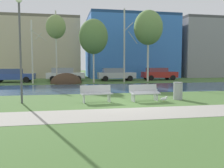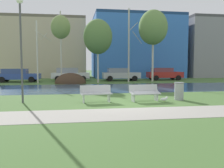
{
  "view_description": "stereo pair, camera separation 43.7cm",
  "coord_description": "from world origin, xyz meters",
  "px_view_note": "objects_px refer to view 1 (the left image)",
  "views": [
    {
      "loc": [
        -2.76,
        -11.25,
        1.92
      ],
      "look_at": [
        -0.44,
        0.87,
        0.91
      ],
      "focal_mm": 37.99,
      "sensor_mm": 36.0,
      "label": 1
    },
    {
      "loc": [
        -2.33,
        -11.33,
        1.92
      ],
      "look_at": [
        -0.44,
        0.87,
        0.91
      ],
      "focal_mm": 37.99,
      "sensor_mm": 36.0,
      "label": 2
    }
  ],
  "objects_px": {
    "streetlamp": "(20,32)",
    "parked_sedan_second_white": "(65,74)",
    "parked_van_nearest_blue": "(12,75)",
    "parked_wagon_fourth_red": "(159,74)",
    "bench_right": "(144,92)",
    "parked_hatch_third_silver": "(116,74)",
    "bench_left": "(96,93)",
    "seagull": "(164,99)",
    "trash_bin": "(178,91)"
  },
  "relations": [
    {
      "from": "parked_van_nearest_blue",
      "to": "parked_wagon_fourth_red",
      "type": "relative_size",
      "value": 1.08
    },
    {
      "from": "bench_left",
      "to": "streetlamp",
      "type": "xyz_separation_m",
      "value": [
        -3.69,
        0.45,
        3.03
      ]
    },
    {
      "from": "bench_right",
      "to": "seagull",
      "type": "xyz_separation_m",
      "value": [
        0.98,
        -0.3,
        -0.34
      ]
    },
    {
      "from": "bench_right",
      "to": "parked_hatch_third_silver",
      "type": "xyz_separation_m",
      "value": [
        1.74,
        15.88,
        0.33
      ]
    },
    {
      "from": "bench_left",
      "to": "parked_van_nearest_blue",
      "type": "distance_m",
      "value": 17.16
    },
    {
      "from": "bench_left",
      "to": "seagull",
      "type": "xyz_separation_m",
      "value": [
        3.53,
        -0.3,
        -0.34
      ]
    },
    {
      "from": "streetlamp",
      "to": "parked_wagon_fourth_red",
      "type": "xyz_separation_m",
      "value": [
        13.62,
        15.81,
        -2.7
      ]
    },
    {
      "from": "seagull",
      "to": "streetlamp",
      "type": "bearing_deg",
      "value": 174.07
    },
    {
      "from": "trash_bin",
      "to": "bench_left",
      "type": "bearing_deg",
      "value": -177.84
    },
    {
      "from": "parked_hatch_third_silver",
      "to": "trash_bin",
      "type": "bearing_deg",
      "value": -89.06
    },
    {
      "from": "streetlamp",
      "to": "parked_hatch_third_silver",
      "type": "relative_size",
      "value": 1.17
    },
    {
      "from": "seagull",
      "to": "parked_hatch_third_silver",
      "type": "bearing_deg",
      "value": 87.29
    },
    {
      "from": "parked_sedan_second_white",
      "to": "seagull",
      "type": "bearing_deg",
      "value": -72.85
    },
    {
      "from": "parked_van_nearest_blue",
      "to": "bench_right",
      "type": "bearing_deg",
      "value": -57.39
    },
    {
      "from": "seagull",
      "to": "parked_hatch_third_silver",
      "type": "relative_size",
      "value": 0.1
    },
    {
      "from": "seagull",
      "to": "parked_hatch_third_silver",
      "type": "distance_m",
      "value": 16.21
    },
    {
      "from": "parked_wagon_fourth_red",
      "to": "parked_van_nearest_blue",
      "type": "bearing_deg",
      "value": -177.48
    },
    {
      "from": "streetlamp",
      "to": "parked_sedan_second_white",
      "type": "distance_m",
      "value": 16.52
    },
    {
      "from": "bench_right",
      "to": "seagull",
      "type": "height_order",
      "value": "bench_right"
    },
    {
      "from": "bench_left",
      "to": "parked_hatch_third_silver",
      "type": "height_order",
      "value": "parked_hatch_third_silver"
    },
    {
      "from": "bench_left",
      "to": "bench_right",
      "type": "xyz_separation_m",
      "value": [
        2.56,
        0.0,
        0.0
      ]
    },
    {
      "from": "bench_left",
      "to": "parked_wagon_fourth_red",
      "type": "distance_m",
      "value": 19.05
    },
    {
      "from": "bench_right",
      "to": "parked_van_nearest_blue",
      "type": "bearing_deg",
      "value": 122.61
    },
    {
      "from": "trash_bin",
      "to": "streetlamp",
      "type": "height_order",
      "value": "streetlamp"
    },
    {
      "from": "parked_hatch_third_silver",
      "to": "parked_wagon_fourth_red",
      "type": "distance_m",
      "value": 5.64
    },
    {
      "from": "bench_left",
      "to": "seagull",
      "type": "distance_m",
      "value": 3.56
    },
    {
      "from": "bench_right",
      "to": "trash_bin",
      "type": "distance_m",
      "value": 2.01
    },
    {
      "from": "bench_right",
      "to": "parked_van_nearest_blue",
      "type": "distance_m",
      "value": 18.4
    },
    {
      "from": "parked_hatch_third_silver",
      "to": "parked_sedan_second_white",
      "type": "bearing_deg",
      "value": 172.85
    },
    {
      "from": "bench_right",
      "to": "parked_wagon_fourth_red",
      "type": "height_order",
      "value": "parked_wagon_fourth_red"
    },
    {
      "from": "bench_left",
      "to": "bench_right",
      "type": "relative_size",
      "value": 1.0
    },
    {
      "from": "bench_right",
      "to": "parked_hatch_third_silver",
      "type": "height_order",
      "value": "parked_hatch_third_silver"
    },
    {
      "from": "trash_bin",
      "to": "parked_hatch_third_silver",
      "type": "xyz_separation_m",
      "value": [
        -0.26,
        15.71,
        0.3
      ]
    },
    {
      "from": "bench_left",
      "to": "parked_van_nearest_blue",
      "type": "height_order",
      "value": "parked_van_nearest_blue"
    },
    {
      "from": "bench_right",
      "to": "parked_sedan_second_white",
      "type": "xyz_separation_m",
      "value": [
        -4.25,
        16.63,
        0.34
      ]
    },
    {
      "from": "parked_van_nearest_blue",
      "to": "parked_sedan_second_white",
      "type": "xyz_separation_m",
      "value": [
        5.67,
        1.13,
        0.03
      ]
    },
    {
      "from": "parked_van_nearest_blue",
      "to": "parked_wagon_fourth_red",
      "type": "bearing_deg",
      "value": 2.52
    },
    {
      "from": "bench_left",
      "to": "parked_hatch_third_silver",
      "type": "relative_size",
      "value": 0.37
    },
    {
      "from": "bench_right",
      "to": "trash_bin",
      "type": "bearing_deg",
      "value": 4.91
    },
    {
      "from": "trash_bin",
      "to": "parked_sedan_second_white",
      "type": "height_order",
      "value": "parked_sedan_second_white"
    },
    {
      "from": "trash_bin",
      "to": "seagull",
      "type": "bearing_deg",
      "value": -155.29
    },
    {
      "from": "parked_van_nearest_blue",
      "to": "parked_sedan_second_white",
      "type": "relative_size",
      "value": 1.04
    },
    {
      "from": "bench_left",
      "to": "parked_wagon_fourth_red",
      "type": "relative_size",
      "value": 0.38
    },
    {
      "from": "trash_bin",
      "to": "parked_wagon_fourth_red",
      "type": "relative_size",
      "value": 0.22
    },
    {
      "from": "parked_sedan_second_white",
      "to": "parked_wagon_fourth_red",
      "type": "relative_size",
      "value": 1.03
    },
    {
      "from": "seagull",
      "to": "parked_wagon_fourth_red",
      "type": "bearing_deg",
      "value": 68.89
    },
    {
      "from": "parked_van_nearest_blue",
      "to": "streetlamp",
      "type": "bearing_deg",
      "value": -76.31
    },
    {
      "from": "parked_hatch_third_silver",
      "to": "parked_wagon_fourth_red",
      "type": "height_order",
      "value": "parked_wagon_fourth_red"
    },
    {
      "from": "bench_left",
      "to": "parked_wagon_fourth_red",
      "type": "bearing_deg",
      "value": 58.59
    },
    {
      "from": "streetlamp",
      "to": "parked_sedan_second_white",
      "type": "relative_size",
      "value": 1.17
    }
  ]
}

